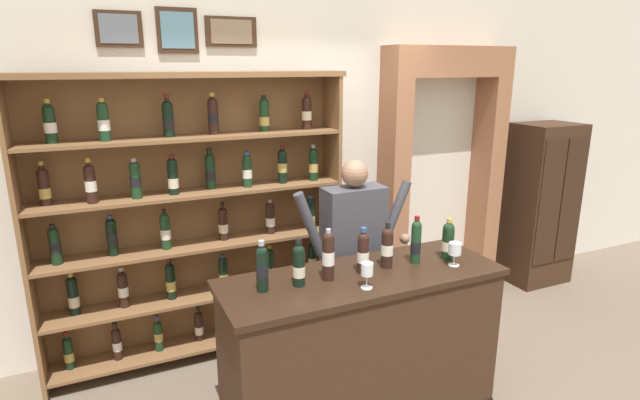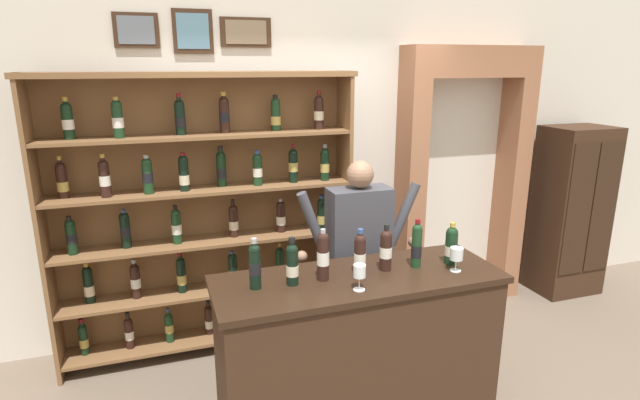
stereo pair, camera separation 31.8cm
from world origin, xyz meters
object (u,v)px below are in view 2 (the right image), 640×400
Objects in this scene: wine_shelf at (205,210)px; tasting_bottle_brunello at (360,253)px; shopkeeper at (359,245)px; tasting_bottle_chianti at (417,245)px; tasting_bottle_bianco at (386,249)px; tasting_bottle_super_tuscan at (255,265)px; tasting_counter at (357,351)px; tasting_bottle_prosecco at (451,245)px; wine_glass_right at (456,255)px; side_cabinet at (570,211)px; wine_glass_spare at (359,273)px; tasting_bottle_riserva at (323,255)px; tasting_bottle_vin_santo at (292,263)px.

tasting_bottle_brunello is at bearing -56.18° from wine_shelf.
shopkeeper is 0.57m from tasting_bottle_chianti.
shopkeeper is at bearing 67.70° from tasting_bottle_brunello.
tasting_bottle_bianco is (0.18, 0.01, 0.00)m from tasting_bottle_brunello.
wine_shelf is at bearing 123.82° from tasting_bottle_brunello.
tasting_counter is at bearing -3.20° from tasting_bottle_super_tuscan.
wine_shelf is 8.01× the size of tasting_bottle_brunello.
tasting_bottle_prosecco reaches higher than wine_glass_right.
side_cabinet reaches higher than tasting_bottle_super_tuscan.
tasting_bottle_brunello is 0.39m from tasting_bottle_chianti.
tasting_counter is 0.65m from wine_glass_spare.
tasting_bottle_prosecco is at bearing -5.43° from tasting_bottle_bianco.
tasting_bottle_riserva is 0.26m from wine_glass_spare.
wine_shelf is 1.92m from wine_glass_right.
tasting_bottle_brunello is 0.23m from wine_glass_spare.
tasting_bottle_chianti is (0.39, -0.00, 0.01)m from tasting_bottle_brunello.
shopkeeper is at bearing 67.39° from tasting_counter.
tasting_bottle_bianco reaches higher than wine_glass_right.
wine_shelf is at bearing 115.06° from tasting_bottle_riserva.
side_cabinet is 3.03m from tasting_bottle_brunello.
tasting_bottle_brunello is at bearing 166.20° from wine_glass_right.
side_cabinet is 2.65m from shopkeeper.
tasting_counter is 0.68m from tasting_bottle_bianco.
wine_shelf is 15.26× the size of wine_glass_right.
wine_shelf is at bearing 97.31° from tasting_bottle_super_tuscan.
wine_shelf is at bearing 122.72° from tasting_counter.
tasting_bottle_vin_santo is 1.02m from wine_glass_right.
tasting_bottle_super_tuscan is at bearing 176.80° from tasting_counter.
tasting_bottle_bianco is 0.35m from wine_glass_spare.
tasting_bottle_super_tuscan is at bearing 172.99° from wine_glass_right.
wine_glass_spare is (-0.30, -0.73, 0.12)m from shopkeeper.
wine_glass_spare is (-0.68, -0.06, -0.00)m from wine_glass_right.
tasting_bottle_prosecco is 1.80× the size of wine_glass_right.
tasting_bottle_riserva is 1.09× the size of tasting_bottle_brunello.
tasting_bottle_chianti is at bearing 23.19° from wine_glass_spare.
side_cabinet is (3.58, -0.04, -0.33)m from wine_shelf.
tasting_bottle_bianco reaches higher than tasting_bottle_prosecco.
side_cabinet is at bearing 13.76° from shopkeeper.
side_cabinet reaches higher than tasting_counter.
tasting_bottle_brunello is at bearing -175.53° from tasting_bottle_bianco.
tasting_counter is at bearing 169.06° from wine_glass_right.
tasting_bottle_prosecco is at bearing -151.39° from side_cabinet.
tasting_bottle_riserva is (0.19, 0.01, 0.03)m from tasting_bottle_vin_santo.
shopkeeper is at bearing 108.22° from tasting_bottle_chianti.
wine_glass_right is at bearing -7.01° from tasting_bottle_super_tuscan.
tasting_bottle_super_tuscan is 1.04× the size of tasting_bottle_brunello.
wine_glass_right is at bearing -60.68° from shopkeeper.
tasting_bottle_riserva is at bearing 170.39° from wine_glass_right.
tasting_bottle_chianti is 1.14× the size of tasting_bottle_prosecco.
tasting_bottle_brunello is (-0.21, -0.52, 0.15)m from shopkeeper.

